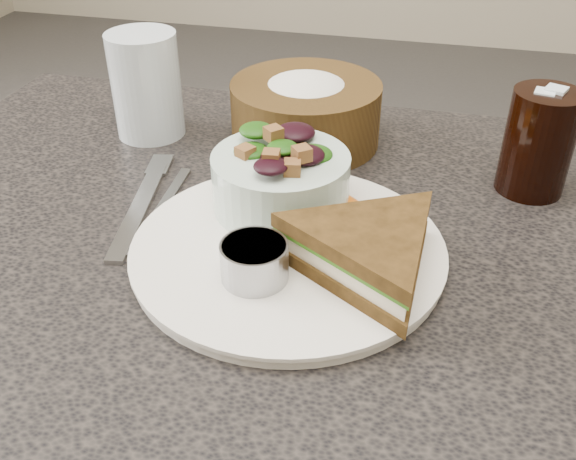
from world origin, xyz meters
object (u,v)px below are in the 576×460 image
(cola_glass, at_px, (540,138))
(water_glass, at_px, (146,85))
(dinner_plate, at_px, (288,250))
(sandwich, at_px, (369,251))
(salad_bowl, at_px, (281,172))
(dressing_ramekin, at_px, (254,262))
(bread_basket, at_px, (306,103))

(cola_glass, xyz_separation_m, water_glass, (-0.47, 0.03, 0.00))
(dinner_plate, height_order, sandwich, sandwich)
(salad_bowl, bearing_deg, sandwich, -41.11)
(dressing_ramekin, height_order, bread_basket, bread_basket)
(water_glass, bearing_deg, cola_glass, -3.86)
(dinner_plate, relative_size, water_glass, 2.26)
(dressing_ramekin, bearing_deg, dinner_plate, 73.50)
(salad_bowl, bearing_deg, cola_glass, 25.59)
(bread_basket, height_order, water_glass, water_glass)
(dressing_ramekin, bearing_deg, water_glass, 128.79)
(water_glass, bearing_deg, dinner_plate, -42.74)
(dressing_ramekin, bearing_deg, salad_bowl, 93.47)
(sandwich, bearing_deg, dinner_plate, -164.76)
(dinner_plate, height_order, dressing_ramekin, dressing_ramekin)
(dinner_plate, bearing_deg, sandwich, -16.91)
(salad_bowl, bearing_deg, dressing_ramekin, -86.53)
(dressing_ramekin, xyz_separation_m, cola_glass, (0.25, 0.24, 0.03))
(salad_bowl, height_order, dressing_ramekin, salad_bowl)
(salad_bowl, bearing_deg, dinner_plate, -70.05)
(dinner_plate, height_order, salad_bowl, salad_bowl)
(dinner_plate, bearing_deg, water_glass, 137.26)
(bread_basket, bearing_deg, dressing_ramekin, -85.94)
(dinner_plate, distance_m, water_glass, 0.33)
(water_glass, bearing_deg, bread_basket, 6.98)
(salad_bowl, xyz_separation_m, dressing_ramekin, (0.01, -0.12, -0.02))
(bread_basket, height_order, cola_glass, cola_glass)
(sandwich, relative_size, bread_basket, 0.96)
(dressing_ramekin, distance_m, bread_basket, 0.30)
(sandwich, relative_size, cola_glass, 1.41)
(water_glass, bearing_deg, dressing_ramekin, -51.21)
(sandwich, distance_m, bread_basket, 0.29)
(dinner_plate, height_order, water_glass, water_glass)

